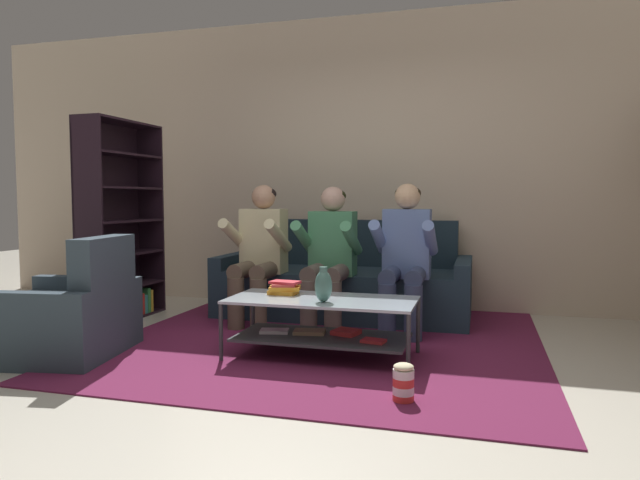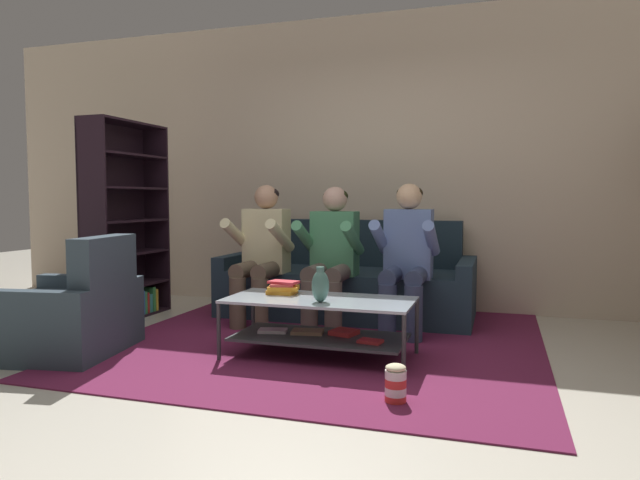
# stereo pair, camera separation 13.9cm
# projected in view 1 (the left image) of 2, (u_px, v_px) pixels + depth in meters

# --- Properties ---
(ground) EXTENTS (16.80, 16.80, 0.00)m
(ground) POSITION_uv_depth(u_px,v_px,m) (277.00, 376.00, 3.50)
(ground) COLOR beige
(back_partition) EXTENTS (8.40, 0.12, 2.90)m
(back_partition) POSITION_uv_depth(u_px,v_px,m) (360.00, 163.00, 5.76)
(back_partition) COLOR beige
(back_partition) RESTS_ON ground
(couch) EXTENTS (2.29, 0.93, 0.88)m
(couch) POSITION_uv_depth(u_px,v_px,m) (345.00, 285.00, 5.32)
(couch) COLOR #223543
(couch) RESTS_ON ground
(person_seated_left) EXTENTS (0.50, 0.58, 1.21)m
(person_seated_left) POSITION_uv_depth(u_px,v_px,m) (259.00, 248.00, 4.93)
(person_seated_left) COLOR brown
(person_seated_left) RESTS_ON ground
(person_seated_middle) EXTENTS (0.50, 0.58, 1.19)m
(person_seated_middle) POSITION_uv_depth(u_px,v_px,m) (330.00, 251.00, 4.76)
(person_seated_middle) COLOR brown
(person_seated_middle) RESTS_ON ground
(person_seated_right) EXTENTS (0.50, 0.58, 1.21)m
(person_seated_right) POSITION_uv_depth(u_px,v_px,m) (405.00, 252.00, 4.59)
(person_seated_right) COLOR #354062
(person_seated_right) RESTS_ON ground
(coffee_table) EXTENTS (1.27, 0.59, 0.41)m
(coffee_table) POSITION_uv_depth(u_px,v_px,m) (322.00, 319.00, 3.89)
(coffee_table) COLOR #ABB9C5
(coffee_table) RESTS_ON ground
(area_rug) EXTENTS (3.16, 3.39, 0.01)m
(area_rug) POSITION_uv_depth(u_px,v_px,m) (331.00, 336.00, 4.50)
(area_rug) COLOR maroon
(area_rug) RESTS_ON ground
(vase) EXTENTS (0.12, 0.12, 0.23)m
(vase) POSITION_uv_depth(u_px,v_px,m) (323.00, 286.00, 3.74)
(vase) COLOR #426D62
(vase) RESTS_ON coffee_table
(book_stack) EXTENTS (0.24, 0.20, 0.09)m
(book_stack) POSITION_uv_depth(u_px,v_px,m) (284.00, 288.00, 4.06)
(book_stack) COLOR orange
(book_stack) RESTS_ON coffee_table
(bookshelf) EXTENTS (0.31, 0.92, 1.78)m
(bookshelf) POSITION_uv_depth(u_px,v_px,m) (117.00, 243.00, 5.13)
(bookshelf) COLOR black
(bookshelf) RESTS_ON ground
(armchair) EXTENTS (0.94, 0.96, 0.83)m
(armchair) POSITION_uv_depth(u_px,v_px,m) (65.00, 318.00, 3.94)
(armchair) COLOR #313F4B
(armchair) RESTS_ON ground
(popcorn_tub) EXTENTS (0.11, 0.11, 0.21)m
(popcorn_tub) POSITION_uv_depth(u_px,v_px,m) (403.00, 383.00, 3.04)
(popcorn_tub) COLOR red
(popcorn_tub) RESTS_ON ground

